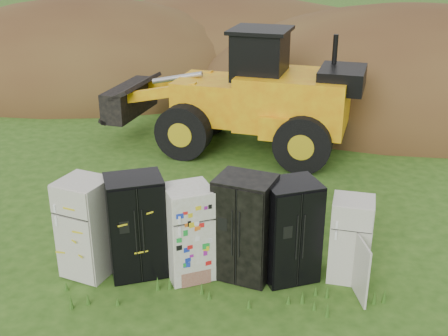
# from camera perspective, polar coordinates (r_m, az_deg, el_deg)

# --- Properties ---
(ground) EXTENTS (120.00, 120.00, 0.00)m
(ground) POSITION_cam_1_polar(r_m,az_deg,el_deg) (10.65, -0.56, -10.69)
(ground) COLOR #264A13
(ground) RESTS_ON ground
(fridge_leftmost) EXTENTS (1.06, 1.04, 1.86)m
(fridge_leftmost) POSITION_cam_1_polar(r_m,az_deg,el_deg) (10.55, -13.78, -5.87)
(fridge_leftmost) COLOR beige
(fridge_leftmost) RESTS_ON ground
(fridge_black_side) EXTENTS (1.20, 1.07, 1.92)m
(fridge_black_side) POSITION_cam_1_polar(r_m,az_deg,el_deg) (10.36, -8.91, -5.83)
(fridge_black_side) COLOR black
(fridge_black_side) RESTS_ON ground
(fridge_sticker) EXTENTS (1.02, 0.99, 1.79)m
(fridge_sticker) POSITION_cam_1_polar(r_m,az_deg,el_deg) (10.19, -3.60, -6.52)
(fridge_sticker) COLOR silver
(fridge_sticker) RESTS_ON ground
(fridge_dark_mid) EXTENTS (1.22, 1.11, 1.95)m
(fridge_dark_mid) POSITION_cam_1_polar(r_m,az_deg,el_deg) (10.16, 2.12, -6.06)
(fridge_dark_mid) COLOR black
(fridge_dark_mid) RESTS_ON ground
(fridge_black_right) EXTENTS (1.16, 1.06, 1.89)m
(fridge_black_right) POSITION_cam_1_polar(r_m,az_deg,el_deg) (10.19, 6.72, -6.33)
(fridge_black_right) COLOR black
(fridge_black_right) RESTS_ON ground
(fridge_open_door) EXTENTS (0.84, 0.79, 1.58)m
(fridge_open_door) POSITION_cam_1_polar(r_m,az_deg,el_deg) (10.41, 12.72, -7.05)
(fridge_open_door) COLOR beige
(fridge_open_door) RESTS_ON ground
(wheel_loader) EXTENTS (7.77, 4.64, 3.52)m
(wheel_loader) POSITION_cam_1_polar(r_m,az_deg,el_deg) (16.15, 0.52, 7.97)
(wheel_loader) COLOR yellow
(wheel_loader) RESTS_ON ground
(dirt_mound_right) EXTENTS (16.58, 12.16, 7.10)m
(dirt_mound_right) POSITION_cam_1_polar(r_m,az_deg,el_deg) (22.66, 18.22, 6.55)
(dirt_mound_right) COLOR #472917
(dirt_mound_right) RESTS_ON ground
(dirt_mound_left) EXTENTS (15.37, 11.53, 6.83)m
(dirt_mound_left) POSITION_cam_1_polar(r_m,az_deg,el_deg) (25.51, -13.57, 8.78)
(dirt_mound_left) COLOR #472917
(dirt_mound_left) RESTS_ON ground
(dirt_mound_back) EXTENTS (20.08, 13.38, 6.37)m
(dirt_mound_back) POSITION_cam_1_polar(r_m,az_deg,el_deg) (27.60, -0.22, 10.43)
(dirt_mound_back) COLOR #472917
(dirt_mound_back) RESTS_ON ground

